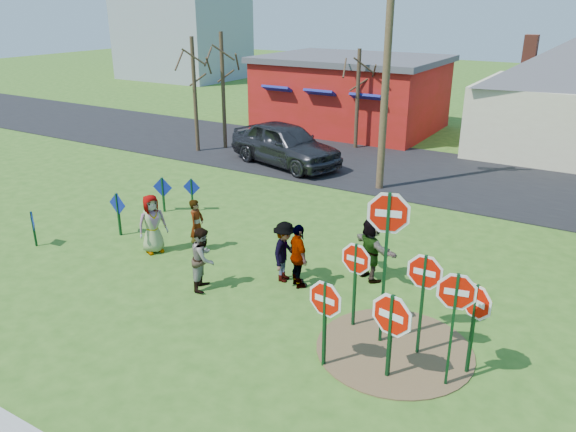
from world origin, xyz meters
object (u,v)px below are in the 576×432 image
stop_sign_b (387,230)px  stop_sign_d (424,280)px  stop_sign_c (455,304)px  person_b (197,225)px  suv (285,144)px  stop_sign_a (325,306)px  utility_pole (387,63)px  person_a (152,224)px

stop_sign_b → stop_sign_d: (0.81, -0.00, -0.87)m
stop_sign_c → person_b: stop_sign_c is taller
person_b → suv: bearing=3.1°
stop_sign_a → utility_pole: bearing=113.9°
person_a → suv: suv is taller
stop_sign_a → suv: 14.31m
stop_sign_b → stop_sign_c: bearing=-39.8°
stop_sign_a → suv: bearing=131.2°
stop_sign_a → utility_pole: size_ratio=0.22×
stop_sign_a → stop_sign_c: size_ratio=0.81×
person_a → suv: bearing=34.4°
person_b → stop_sign_b: bearing=-117.1°
stop_sign_a → utility_pole: (-3.37, 10.89, 3.32)m
person_b → stop_sign_a: bearing=-130.4°
suv → stop_sign_c: bearing=-121.4°
stop_sign_c → utility_pole: 12.03m
stop_sign_a → stop_sign_d: bearing=49.7°
stop_sign_c → suv: 15.21m
person_b → suv: size_ratio=0.28×
stop_sign_b → stop_sign_c: size_ratio=1.42×
stop_sign_b → utility_pole: size_ratio=0.39×
person_b → suv: 9.16m
stop_sign_b → utility_pole: utility_pole is taller
stop_sign_a → stop_sign_d: (1.44, 1.34, 0.33)m
stop_sign_d → suv: size_ratio=0.43×
suv → utility_pole: bearing=-84.9°
person_b → suv: (-2.48, 8.81, 0.20)m
utility_pole → person_b: bearing=-106.0°
stop_sign_a → suv: (-8.11, 11.78, -0.37)m
stop_sign_a → stop_sign_d: size_ratio=0.85×
suv → stop_sign_a: bearing=-129.8°
stop_sign_a → suv: stop_sign_a is taller
person_b → utility_pole: (2.27, 7.92, 3.88)m
utility_pole → stop_sign_c: bearing=-61.4°
stop_sign_d → person_a: (-8.05, 0.89, -0.81)m
stop_sign_d → stop_sign_b: bearing=179.2°
stop_sign_b → utility_pole: bearing=96.4°
stop_sign_c → stop_sign_a: bearing=-175.8°
stop_sign_c → person_a: size_ratio=1.43×
person_a → utility_pole: size_ratio=0.19×
suv → person_b: bearing=-148.6°
stop_sign_b → person_b: stop_sign_b is taller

